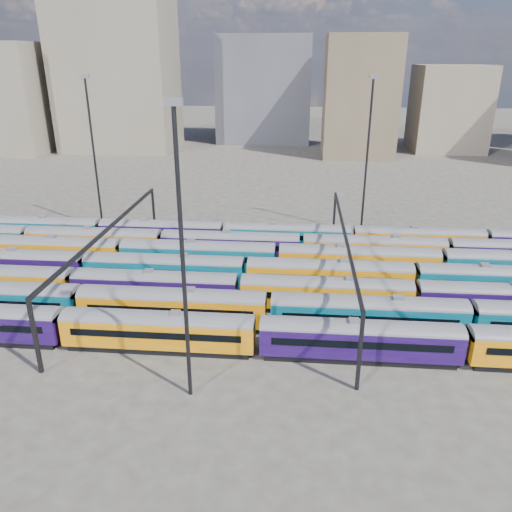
# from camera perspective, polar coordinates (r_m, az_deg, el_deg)

# --- Properties ---
(ground) EXTENTS (500.00, 500.00, 0.00)m
(ground) POSITION_cam_1_polar(r_m,az_deg,el_deg) (65.07, 0.89, -3.88)
(ground) COLOR #3C3833
(ground) RESTS_ON ground
(rake_0) EXTENTS (121.40, 2.96, 4.98)m
(rake_0) POSITION_cam_1_polar(r_m,az_deg,el_deg) (50.61, 0.17, -8.62)
(rake_0) COLOR black
(rake_0) RESTS_ON ground
(rake_1) EXTENTS (106.55, 3.12, 5.26)m
(rake_1) POSITION_cam_1_polar(r_m,az_deg,el_deg) (56.43, -9.52, -5.35)
(rake_1) COLOR black
(rake_1) RESTS_ON ground
(rake_2) EXTENTS (122.82, 3.00, 5.04)m
(rake_2) POSITION_cam_1_polar(r_m,az_deg,el_deg) (59.66, -1.92, -3.59)
(rake_2) COLOR black
(rake_2) RESTS_ON ground
(rake_3) EXTENTS (105.97, 3.10, 5.23)m
(rake_3) POSITION_cam_1_polar(r_m,az_deg,el_deg) (63.92, 8.35, -1.91)
(rake_3) COLOR black
(rake_3) RESTS_ON ground
(rake_4) EXTENTS (153.10, 3.20, 5.39)m
(rake_4) POSITION_cam_1_polar(r_m,az_deg,el_deg) (69.71, -6.62, 0.32)
(rake_4) COLOR black
(rake_4) RESTS_ON ground
(rake_5) EXTENTS (124.30, 3.03, 5.10)m
(rake_5) POSITION_cam_1_polar(r_m,az_deg,el_deg) (73.07, 5.20, 1.29)
(rake_5) COLOR black
(rake_5) RESTS_ON ground
(rake_6) EXTENTS (119.30, 2.91, 4.89)m
(rake_6) POSITION_cam_1_polar(r_m,az_deg,el_deg) (78.26, 10.93, 2.31)
(rake_6) COLOR black
(rake_6) RESTS_ON ground
(gantry_1) EXTENTS (0.35, 40.35, 8.03)m
(gantry_1) POSITION_cam_1_polar(r_m,az_deg,el_deg) (66.78, -16.46, 2.18)
(gantry_1) COLOR black
(gantry_1) RESTS_ON ground
(gantry_2) EXTENTS (0.35, 40.35, 8.03)m
(gantry_2) POSITION_cam_1_polar(r_m,az_deg,el_deg) (62.54, 10.10, 1.43)
(gantry_2) COLOR black
(gantry_2) RESTS_ON ground
(mast_1) EXTENTS (1.40, 0.50, 25.60)m
(mast_1) POSITION_cam_1_polar(r_m,az_deg,el_deg) (88.54, -18.09, 11.55)
(mast_1) COLOR black
(mast_1) RESTS_ON ground
(mast_2) EXTENTS (1.40, 0.50, 25.60)m
(mast_2) POSITION_cam_1_polar(r_m,az_deg,el_deg) (40.21, -8.45, 0.73)
(mast_2) COLOR black
(mast_2) RESTS_ON ground
(mast_3) EXTENTS (1.40, 0.50, 25.60)m
(mast_3) POSITION_cam_1_polar(r_m,az_deg,el_deg) (84.36, 12.63, 11.62)
(mast_3) COLOR black
(mast_3) RESTS_ON ground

